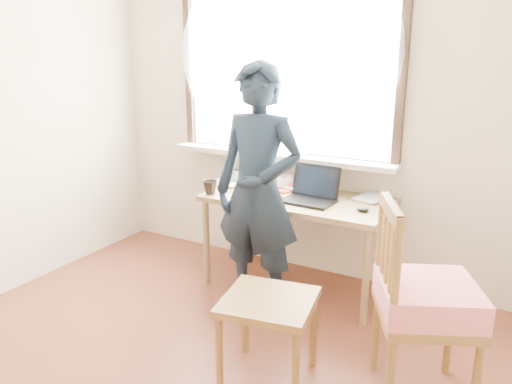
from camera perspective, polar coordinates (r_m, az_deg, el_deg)
The scene contains 13 objects.
room_shell at distance 2.29m, azimuth -12.67°, elevation 13.37°, with size 3.52×4.02×2.61m.
desk at distance 3.61m, azimuth 4.77°, elevation -1.71°, with size 1.32×0.66×0.70m.
laptop at distance 3.50m, azimuth 6.36°, elevation -0.09°, with size 0.36×0.30×0.24m.
mug_white at distance 3.78m, azimuth 3.37°, elevation 1.08°, with size 0.13×0.13×0.10m, color white.
mug_dark at distance 3.66m, azimuth -5.25°, elevation 0.56°, with size 0.11×0.11×0.10m, color black.
mouse at distance 3.32m, azimuth 12.10°, elevation -1.97°, with size 0.08×0.06×0.03m, color black.
desk_clutter at distance 3.88m, azimuth 2.03°, elevation 1.08°, with size 0.72×0.53×0.05m.
book_a at distance 3.93m, azimuth 1.29°, elevation 1.13°, with size 0.22×0.29×0.03m, color white.
book_b at distance 3.66m, azimuth 11.84°, elevation -0.39°, with size 0.18×0.25×0.02m, color white.
picture_frame at distance 3.91m, azimuth -2.08°, elevation 1.68°, with size 0.14×0.04×0.11m.
work_chair at distance 2.69m, azimuth 1.43°, elevation -13.46°, with size 0.54×0.52×0.48m.
side_chair at distance 2.63m, azimuth 18.62°, elevation -11.60°, with size 0.62×0.63×1.04m.
person at distance 3.26m, azimuth 0.25°, elevation 0.09°, with size 0.61×0.40×1.67m, color black.
Camera 1 is at (1.49, -1.51, 1.73)m, focal length 35.00 mm.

